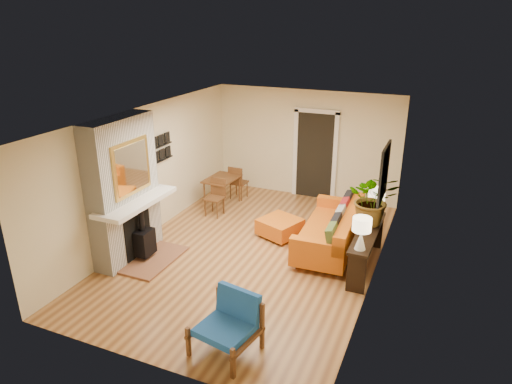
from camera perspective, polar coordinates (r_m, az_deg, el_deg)
room_shell at (r=10.37m, az=8.42°, el=4.45°), size 6.50×6.50×6.50m
fireplace at (r=8.39m, az=-16.00°, el=-0.20°), size 1.09×1.68×2.60m
sofa at (r=8.79m, az=9.73°, el=-4.75°), size 1.05×2.27×0.88m
ottoman at (r=9.23m, az=3.00°, el=-4.32°), size 0.94×0.94×0.37m
blue_chair at (r=6.25m, az=-3.24°, el=-15.70°), size 0.89×0.88×0.80m
dining_table at (r=10.59m, az=-3.96°, el=1.03°), size 0.69×1.55×0.83m
console_table at (r=8.17m, az=13.74°, el=-5.64°), size 0.34×1.85×0.72m
lamp_near at (r=7.32m, az=13.05°, el=-4.62°), size 0.30×0.30×0.54m
lamp_far at (r=8.60m, az=14.82°, el=-0.84°), size 0.30×0.30×0.54m
houseplant at (r=8.20m, az=14.42°, el=-0.82°), size 1.01×0.93×0.95m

